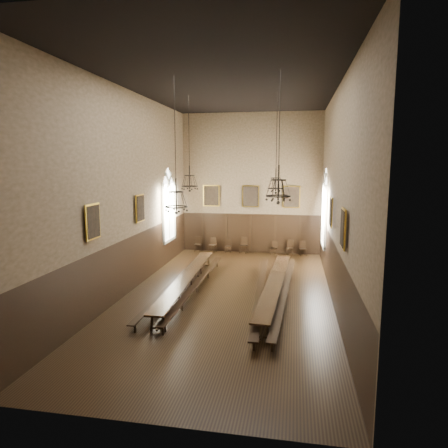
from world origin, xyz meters
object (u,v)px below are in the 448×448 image
(table_left, at_px, (187,284))
(chandelier_back_right, at_px, (276,181))
(chair_5, at_px, (274,250))
(chair_6, at_px, (290,251))
(bench_right_inner, at_px, (260,291))
(bench_right_outer, at_px, (285,293))
(chair_3, at_px, (244,248))
(table_right, at_px, (275,289))
(chair_1, at_px, (212,248))
(chandelier_front_left, at_px, (176,198))
(chandelier_back_left, at_px, (190,180))
(chandelier_front_right, at_px, (278,188))
(bench_left_inner, at_px, (197,286))
(bench_left_outer, at_px, (172,287))
(chair_2, at_px, (228,249))
(chair_0, at_px, (198,247))
(chair_7, at_px, (303,251))

(table_left, bearing_deg, chandelier_back_right, 25.98)
(chair_5, height_order, chair_6, chair_6)
(bench_right_inner, xyz_separation_m, bench_right_outer, (1.04, -0.04, -0.00))
(chair_3, xyz_separation_m, chair_5, (1.97, -0.06, -0.05))
(table_left, bearing_deg, table_right, -1.47)
(chair_1, height_order, chair_3, chair_3)
(bench_right_outer, height_order, chandelier_front_left, chandelier_front_left)
(chandelier_back_right, bearing_deg, chandelier_front_left, -130.94)
(table_left, bearing_deg, chandelier_front_left, -83.64)
(table_right, relative_size, bench_right_inner, 0.90)
(chair_1, relative_size, chair_3, 0.96)
(chandelier_back_left, bearing_deg, chair_3, 73.03)
(chandelier_back_left, relative_size, chandelier_back_right, 0.99)
(chandelier_back_left, relative_size, chandelier_front_left, 0.89)
(chandelier_front_right, bearing_deg, bench_left_inner, 146.13)
(bench_left_outer, height_order, chair_6, chair_6)
(chair_1, bearing_deg, chandelier_back_left, -74.47)
(bench_left_outer, xyz_separation_m, chandelier_front_right, (4.76, -2.17, 4.64))
(bench_left_outer, distance_m, chandelier_front_right, 6.99)
(chair_2, xyz_separation_m, chair_5, (2.99, -0.08, 0.01))
(table_right, relative_size, chair_0, 9.74)
(bench_left_inner, distance_m, chair_0, 8.56)
(table_right, distance_m, bench_left_inner, 3.51)
(chair_7, relative_size, chandelier_back_left, 0.20)
(chair_1, distance_m, chandelier_front_left, 11.36)
(chair_0, height_order, chair_5, chair_0)
(chandelier_front_left, bearing_deg, table_left, 96.36)
(table_left, distance_m, chandelier_front_right, 6.62)
(bench_right_inner, relative_size, chair_7, 11.77)
(chandelier_back_left, height_order, chandelier_front_right, same)
(bench_right_outer, bearing_deg, chandelier_back_left, 152.78)
(chair_7, bearing_deg, bench_right_outer, -109.51)
(table_left, bearing_deg, chair_0, 100.39)
(chair_5, bearing_deg, bench_right_inner, -73.54)
(bench_left_inner, xyz_separation_m, chair_3, (1.06, 8.39, 0.02))
(bench_left_outer, height_order, bench_right_inner, bench_right_inner)
(chair_1, height_order, chair_6, chair_1)
(chair_0, bearing_deg, bench_left_inner, -75.56)
(chandelier_back_right, bearing_deg, bench_left_inner, -150.80)
(bench_left_inner, relative_size, chair_1, 10.12)
(bench_left_inner, bearing_deg, chair_2, 89.78)
(table_right, xyz_separation_m, chair_5, (-0.48, 8.41, -0.11))
(bench_left_inner, height_order, chandelier_front_left, chandelier_front_left)
(table_left, distance_m, chandelier_back_right, 6.27)
(bench_left_outer, xyz_separation_m, bench_left_inner, (1.09, 0.29, 0.02))
(chair_5, xyz_separation_m, chair_6, (1.01, 0.01, 0.02))
(chair_7, xyz_separation_m, chandelier_front_right, (-1.19, -10.78, 4.63))
(chair_2, height_order, chair_5, chair_5)
(bench_right_inner, height_order, chair_3, chair_3)
(bench_left_inner, bearing_deg, chair_0, 103.47)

